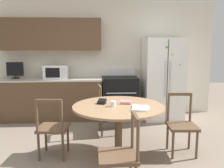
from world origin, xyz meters
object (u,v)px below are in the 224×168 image
object	(u,v)px
dining_chair_left	(53,128)
dining_chair_far	(108,110)
wallet	(102,102)
microwave	(56,72)
dining_chair_near	(120,156)
countertop_tv	(15,70)
candle_glass	(113,104)
oven_range	(120,97)
dining_chair_right	(182,125)
refrigerator	(162,79)

from	to	relation	value
dining_chair_left	dining_chair_far	bearing A→B (deg)	53.07
dining_chair_left	wallet	size ratio (longest dim) A/B	5.70
dining_chair_left	microwave	bearing A→B (deg)	102.07
microwave	dining_chair_near	bearing A→B (deg)	-68.91
microwave	dining_chair_near	world-z (taller)	microwave
microwave	countertop_tv	distance (m)	0.89
candle_glass	wallet	size ratio (longest dim) A/B	0.49
microwave	candle_glass	xyz separation A→B (m)	(1.09, -1.96, -0.25)
dining_chair_far	candle_glass	bearing A→B (deg)	-4.81
oven_range	candle_glass	xyz separation A→B (m)	(-0.29, -1.93, 0.33)
dining_chair_far	dining_chair_right	bearing A→B (deg)	42.72
microwave	dining_chair_right	distance (m)	2.92
countertop_tv	dining_chair_right	distance (m)	3.66
dining_chair_near	candle_glass	world-z (taller)	dining_chair_near
microwave	countertop_tv	bearing A→B (deg)	175.88
dining_chair_left	candle_glass	world-z (taller)	dining_chair_left
microwave	dining_chair_far	size ratio (longest dim) A/B	0.56
refrigerator	dining_chair_far	xyz separation A→B (m)	(-1.24, -0.89, -0.45)
dining_chair_near	dining_chair_far	size ratio (longest dim) A/B	1.00
dining_chair_far	wallet	world-z (taller)	dining_chair_far
wallet	countertop_tv	bearing A→B (deg)	134.49
refrigerator	dining_chair_left	xyz separation A→B (m)	(-2.09, -1.82, -0.45)
countertop_tv	dining_chair_near	distance (m)	3.60
microwave	dining_chair_left	xyz separation A→B (m)	(0.22, -1.91, -0.61)
dining_chair_near	dining_chair_far	xyz separation A→B (m)	(-0.03, 1.89, 0.00)
candle_glass	wallet	xyz separation A→B (m)	(-0.16, 0.17, -0.01)
oven_range	dining_chair_left	size ratio (longest dim) A/B	1.20
refrigerator	oven_range	size ratio (longest dim) A/B	1.63
dining_chair_far	candle_glass	size ratio (longest dim) A/B	11.53
refrigerator	dining_chair_far	world-z (taller)	refrigerator
countertop_tv	microwave	bearing A→B (deg)	-4.12
dining_chair_right	dining_chair_near	size ratio (longest dim) A/B	1.00
countertop_tv	dining_chair_right	xyz separation A→B (m)	(3.01, -1.97, -0.65)
dining_chair_near	dining_chair_left	world-z (taller)	same
wallet	microwave	bearing A→B (deg)	117.59
countertop_tv	wallet	distance (m)	2.62
refrigerator	candle_glass	distance (m)	2.24
refrigerator	oven_range	xyz separation A→B (m)	(-0.93, 0.06, -0.41)
dining_chair_near	dining_chair_far	distance (m)	1.89
refrigerator	candle_glass	bearing A→B (deg)	-123.06
microwave	dining_chair_near	distance (m)	3.13
oven_range	dining_chair_near	distance (m)	2.85
countertop_tv	candle_glass	size ratio (longest dim) A/B	4.52
dining_chair_far	candle_glass	xyz separation A→B (m)	(0.01, -0.99, 0.36)
wallet	oven_range	bearing A→B (deg)	75.95
dining_chair_near	wallet	world-z (taller)	dining_chair_near
countertop_tv	dining_chair_near	size ratio (longest dim) A/B	0.39
refrigerator	dining_chair_right	bearing A→B (deg)	-95.74
countertop_tv	dining_chair_right	size ratio (longest dim) A/B	0.39
candle_glass	refrigerator	bearing A→B (deg)	56.94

